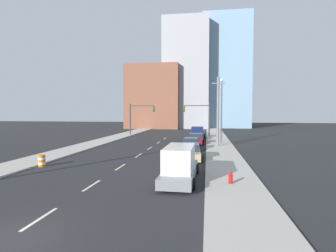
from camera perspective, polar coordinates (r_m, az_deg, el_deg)
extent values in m
plane|color=#262628|center=(11.39, -32.20, -20.62)|extent=(200.00, 200.00, 0.00)
cube|color=#ADA89E|center=(56.68, -7.38, -1.31)|extent=(3.47, 93.00, 0.13)
cube|color=#ADA89E|center=(54.55, 10.21, -1.51)|extent=(3.47, 93.00, 0.13)
cube|color=beige|center=(12.85, -26.09, -17.66)|extent=(0.16, 2.40, 0.01)
cube|color=beige|center=(16.99, -16.25, -12.30)|extent=(0.16, 2.40, 0.01)
cube|color=beige|center=(21.79, -10.32, -8.77)|extent=(0.16, 2.40, 0.01)
cube|color=beige|center=(27.13, -6.43, -6.37)|extent=(0.16, 2.40, 0.01)
cube|color=beige|center=(32.24, -3.99, -4.83)|extent=(0.16, 2.40, 0.01)
cube|color=beige|center=(37.93, -2.07, -3.61)|extent=(0.16, 2.40, 0.01)
cube|color=beige|center=(43.58, -0.68, -2.72)|extent=(0.16, 2.40, 0.01)
cube|color=brown|center=(73.90, -2.59, 6.16)|extent=(14.00, 16.00, 16.61)
cube|color=#99999E|center=(77.27, 4.31, 10.59)|extent=(12.00, 20.00, 28.87)
cube|color=#7A9EB7|center=(81.31, 12.20, 10.82)|extent=(13.00, 20.00, 30.72)
cylinder|color=#38383D|center=(50.34, -8.23, 1.45)|extent=(0.24, 0.24, 5.97)
cylinder|color=#38383D|center=(49.72, -5.71, 4.42)|extent=(4.60, 0.16, 0.16)
cube|color=#194C1E|center=(49.19, -3.10, 3.71)|extent=(0.34, 0.32, 1.10)
cylinder|color=red|center=(49.03, -3.14, 4.11)|extent=(0.22, 0.04, 0.22)
cylinder|color=#593F0C|center=(49.03, -3.14, 3.71)|extent=(0.22, 0.04, 0.22)
cylinder|color=#0C3F14|center=(49.03, -3.14, 3.32)|extent=(0.22, 0.04, 0.22)
cylinder|color=#38383D|center=(48.21, 8.97, 1.36)|extent=(0.24, 0.24, 5.97)
cylinder|color=#38383D|center=(48.24, 6.25, 4.46)|extent=(4.60, 0.16, 0.16)
cube|color=#194C1E|center=(48.37, 3.52, 3.72)|extent=(0.34, 0.32, 1.10)
cylinder|color=red|center=(48.21, 3.50, 4.13)|extent=(0.22, 0.04, 0.22)
cylinder|color=#593F0C|center=(48.20, 3.50, 3.72)|extent=(0.22, 0.04, 0.22)
cylinder|color=#0C3F14|center=(48.20, 3.50, 3.32)|extent=(0.22, 0.04, 0.22)
cylinder|color=slate|center=(33.56, 10.82, 2.98)|extent=(0.32, 0.32, 8.81)
cube|color=slate|center=(33.74, 10.89, 9.11)|extent=(1.60, 0.14, 0.14)
cylinder|color=orange|center=(23.96, -25.76, -7.73)|extent=(0.56, 0.56, 0.19)
cylinder|color=white|center=(23.93, -25.77, -7.28)|extent=(0.56, 0.56, 0.19)
cylinder|color=orange|center=(23.90, -25.78, -6.83)|extent=(0.56, 0.56, 0.19)
cylinder|color=white|center=(23.86, -25.79, -6.38)|extent=(0.56, 0.56, 0.19)
cylinder|color=orange|center=(23.83, -25.81, -5.93)|extent=(0.56, 0.56, 0.19)
cylinder|color=#4C4C51|center=(36.39, 11.54, 2.75)|extent=(0.20, 0.20, 8.50)
sphere|color=white|center=(36.63, 11.62, 9.76)|extent=(0.44, 0.44, 0.44)
cylinder|color=red|center=(16.64, 13.45, -11.44)|extent=(0.26, 0.26, 0.65)
sphere|color=red|center=(16.55, 13.47, -10.12)|extent=(0.23, 0.23, 0.23)
cube|color=slate|center=(17.46, 2.63, -10.10)|extent=(2.06, 6.38, 0.61)
cube|color=silver|center=(16.94, 2.52, -6.91)|extent=(1.79, 3.97, 1.48)
cylinder|color=black|center=(19.53, 0.33, -9.12)|extent=(0.23, 0.68, 0.68)
cylinder|color=black|center=(19.32, 6.36, -9.28)|extent=(0.23, 0.68, 0.68)
cylinder|color=black|center=(15.76, -1.98, -12.13)|extent=(0.23, 0.68, 0.68)
cylinder|color=black|center=(15.51, 5.57, -12.41)|extent=(0.23, 0.68, 0.68)
cube|color=tan|center=(24.68, 4.90, -6.09)|extent=(2.09, 4.72, 0.68)
cube|color=#1E2838|center=(24.58, 4.90, -4.58)|extent=(1.72, 2.17, 0.63)
cylinder|color=black|center=(26.14, 2.83, -5.97)|extent=(0.26, 0.69, 0.68)
cylinder|color=black|center=(26.13, 6.99, -6.00)|extent=(0.26, 0.69, 0.68)
cylinder|color=black|center=(23.32, 2.54, -7.10)|extent=(0.26, 0.69, 0.68)
cylinder|color=black|center=(23.31, 7.22, -7.12)|extent=(0.26, 0.69, 0.68)
cube|color=brown|center=(30.50, 4.99, -4.33)|extent=(1.87, 4.27, 0.67)
cube|color=#1E2838|center=(30.42, 4.99, -3.14)|extent=(1.61, 1.94, 0.61)
cylinder|color=black|center=(31.91, 3.51, -4.34)|extent=(0.23, 0.64, 0.63)
cylinder|color=black|center=(31.76, 6.85, -4.40)|extent=(0.23, 0.64, 0.63)
cylinder|color=black|center=(29.32, 2.96, -5.01)|extent=(0.23, 0.64, 0.63)
cylinder|color=black|center=(29.17, 6.60, -5.07)|extent=(0.23, 0.64, 0.63)
cube|color=maroon|center=(36.65, 6.18, -3.06)|extent=(1.93, 4.69, 0.65)
cube|color=#1E2838|center=(36.58, 6.19, -2.08)|extent=(1.66, 2.12, 0.61)
cylinder|color=black|center=(38.16, 4.88, -3.05)|extent=(0.23, 0.71, 0.71)
cylinder|color=black|center=(38.05, 7.74, -3.08)|extent=(0.23, 0.71, 0.71)
cylinder|color=black|center=(35.31, 4.49, -3.55)|extent=(0.23, 0.71, 0.71)
cylinder|color=black|center=(35.19, 7.59, -3.59)|extent=(0.23, 0.71, 0.71)
cube|color=#141E47|center=(42.98, 6.31, -1.98)|extent=(2.36, 6.26, 0.90)
cube|color=#141E47|center=(43.83, 6.41, -0.71)|extent=(1.93, 1.93, 0.89)
cylinder|color=black|center=(45.00, 5.12, -2.12)|extent=(0.25, 0.67, 0.67)
cylinder|color=black|center=(44.84, 7.89, -2.16)|extent=(0.25, 0.67, 0.67)
cylinder|color=black|center=(41.21, 4.59, -2.61)|extent=(0.25, 0.67, 0.67)
cylinder|color=black|center=(41.03, 7.61, -2.66)|extent=(0.25, 0.67, 0.67)
cube|color=red|center=(49.94, 6.27, -1.41)|extent=(1.83, 4.62, 0.64)
cube|color=#1E2838|center=(49.89, 6.28, -0.70)|extent=(1.57, 2.09, 0.59)
cylinder|color=black|center=(51.43, 5.36, -1.46)|extent=(0.23, 0.66, 0.66)
cylinder|color=black|center=(51.33, 7.37, -1.48)|extent=(0.23, 0.66, 0.66)
cylinder|color=black|center=(48.60, 5.11, -1.73)|extent=(0.23, 0.66, 0.66)
cylinder|color=black|center=(48.49, 7.24, -1.76)|extent=(0.23, 0.66, 0.66)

